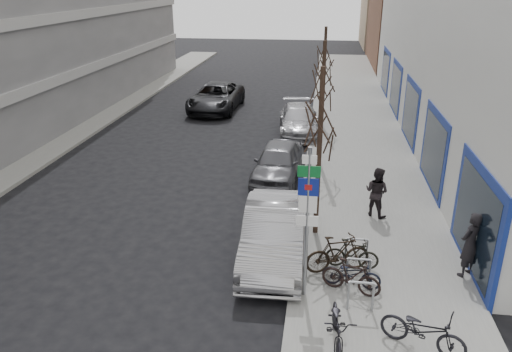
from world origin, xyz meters
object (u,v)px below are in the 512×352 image
(meter_front, at_px, (301,217))
(bike_far_inner, at_px, (338,253))
(meter_back, at_px, (312,123))
(bike_mid_inner, at_px, (352,254))
(parked_car_back, at_px, (299,120))
(lane_car, at_px, (216,97))
(meter_mid, at_px, (308,158))
(bike_near_right, at_px, (351,276))
(highway_sign_pole, at_px, (307,215))
(bike_far_curb, at_px, (424,327))
(tree_mid, at_px, (323,75))
(bike_mid_curb, at_px, (352,271))
(tree_near, at_px, (321,114))
(bike_near_left, at_px, (338,324))
(tree_far, at_px, (325,53))
(parked_car_mid, at_px, (278,162))
(pedestrian_near, at_px, (470,245))
(parked_car_front, at_px, (274,233))
(bike_rack, at_px, (358,269))
(pedestrian_far, at_px, (377,192))

(meter_front, height_order, bike_far_inner, meter_front)
(meter_back, xyz_separation_m, bike_mid_inner, (1.52, -12.54, -0.31))
(parked_car_back, relative_size, lane_car, 0.86)
(meter_mid, bearing_deg, meter_front, -90.00)
(bike_near_right, height_order, bike_far_inner, bike_far_inner)
(highway_sign_pole, relative_size, bike_far_curb, 2.21)
(tree_mid, relative_size, bike_mid_curb, 3.52)
(tree_near, height_order, tree_mid, same)
(bike_near_left, height_order, lane_car, lane_car)
(tree_far, bearing_deg, lane_car, 155.52)
(parked_car_mid, distance_m, pedestrian_near, 8.96)
(parked_car_mid, bearing_deg, pedestrian_near, -44.58)
(pedestrian_near, bearing_deg, meter_mid, -98.06)
(meter_back, distance_m, bike_near_right, 13.83)
(bike_mid_curb, bearing_deg, parked_car_back, 16.86)
(tree_mid, xyz_separation_m, parked_car_mid, (-1.68, -1.72, -3.34))
(parked_car_front, height_order, parked_car_mid, parked_car_front)
(bike_rack, xyz_separation_m, parked_car_mid, (-2.88, 7.68, 0.11))
(bike_rack, height_order, bike_mid_curb, bike_mid_curb)
(parked_car_mid, height_order, pedestrian_near, pedestrian_near)
(tree_mid, relative_size, meter_front, 4.33)
(highway_sign_pole, distance_m, tree_far, 16.59)
(bike_near_right, xyz_separation_m, bike_mid_inner, (0.07, 1.21, -0.03))
(highway_sign_pole, height_order, parked_car_front, highway_sign_pole)
(meter_front, height_order, bike_far_curb, meter_front)
(tree_mid, distance_m, bike_near_left, 12.37)
(bike_mid_curb, xyz_separation_m, pedestrian_near, (3.18, 1.02, 0.48))
(parked_car_front, bearing_deg, meter_back, 84.50)
(pedestrian_far, bearing_deg, meter_front, 73.89)
(bike_near_right, xyz_separation_m, parked_car_back, (-2.20, 14.85, 0.11))
(tree_far, height_order, parked_car_back, tree_far)
(meter_mid, bearing_deg, bike_rack, -78.20)
(highway_sign_pole, relative_size, parked_car_back, 0.82)
(parked_car_back, xyz_separation_m, pedestrian_near, (5.40, -13.57, 0.36))
(meter_front, xyz_separation_m, bike_near_right, (1.45, -2.75, -0.28))
(highway_sign_pole, bearing_deg, bike_near_right, 12.34)
(bike_near_right, distance_m, pedestrian_near, 3.48)
(bike_rack, height_order, parked_car_front, parked_car_front)
(parked_car_back, bearing_deg, bike_rack, -85.67)
(bike_far_inner, bearing_deg, bike_mid_curb, -172.69)
(meter_back, relative_size, bike_near_right, 0.79)
(bike_near_right, relative_size, parked_car_back, 0.31)
(tree_far, bearing_deg, bike_mid_curb, -86.35)
(highway_sign_pole, relative_size, tree_mid, 0.76)
(highway_sign_pole, xyz_separation_m, parked_car_mid, (-1.48, 8.29, -1.69))
(bike_mid_inner, height_order, bike_far_curb, bike_far_curb)
(highway_sign_pole, distance_m, parked_car_front, 2.75)
(parked_car_front, distance_m, lane_car, 18.45)
(bike_mid_curb, bearing_deg, bike_far_curb, -138.57)
(tree_near, xyz_separation_m, pedestrian_far, (2.02, 1.54, -3.06))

